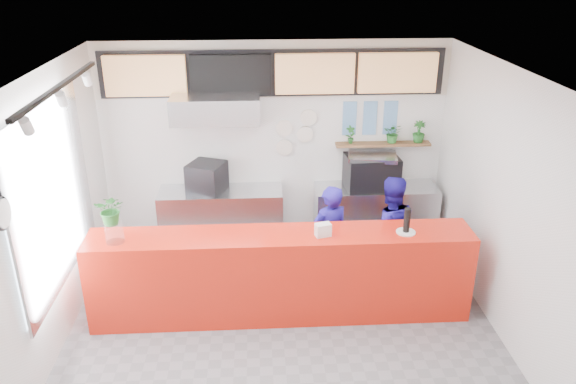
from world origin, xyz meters
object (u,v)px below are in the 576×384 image
(staff_center, at_px, (329,239))
(staff_right, at_px, (388,232))
(espresso_machine, at_px, (371,172))
(service_counter, at_px, (281,275))
(panini_oven, at_px, (207,177))
(pepper_mill, at_px, (407,220))

(staff_center, xyz_separation_m, staff_right, (0.78, 0.06, 0.04))
(espresso_machine, distance_m, staff_center, 1.52)
(service_counter, xyz_separation_m, staff_center, (0.64, 0.55, 0.18))
(espresso_machine, bearing_deg, staff_right, -93.29)
(espresso_machine, height_order, staff_right, staff_right)
(panini_oven, relative_size, staff_center, 0.33)
(panini_oven, distance_m, pepper_mill, 3.06)
(staff_right, height_order, pepper_mill, staff_right)
(service_counter, relative_size, staff_center, 3.09)
(panini_oven, relative_size, espresso_machine, 0.63)
(service_counter, relative_size, pepper_mill, 15.21)
(espresso_machine, bearing_deg, pepper_mill, -92.44)
(staff_center, relative_size, pepper_mill, 4.92)
(staff_right, relative_size, pepper_mill, 5.19)
(staff_center, bearing_deg, pepper_mill, 120.93)
(panini_oven, distance_m, staff_center, 2.09)
(service_counter, bearing_deg, pepper_mill, -1.92)
(pepper_mill, bearing_deg, service_counter, 178.08)
(panini_oven, xyz_separation_m, pepper_mill, (2.44, -1.85, 0.15))
(panini_oven, relative_size, pepper_mill, 1.60)
(panini_oven, height_order, espresso_machine, espresso_machine)
(service_counter, distance_m, staff_center, 0.86)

